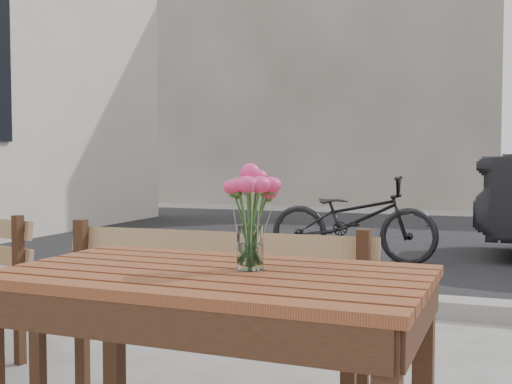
{
  "coord_description": "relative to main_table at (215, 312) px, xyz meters",
  "views": [
    {
      "loc": [
        0.84,
        -1.55,
        1.09
      ],
      "look_at": [
        0.17,
        0.26,
        0.98
      ],
      "focal_mm": 45.0,
      "sensor_mm": 36.0,
      "label": 1
    }
  ],
  "objects": [
    {
      "name": "main_bench",
      "position": [
        -0.31,
        0.59,
        -0.12
      ],
      "size": [
        1.36,
        0.45,
        0.84
      ],
      "rotation": [
        0.0,
        0.0,
        0.04
      ],
      "color": "#936C4C",
      "rests_on": "ground"
    },
    {
      "name": "backdrop_buildings",
      "position": [
        0.09,
        14.24,
        2.97
      ],
      "size": [
        15.5,
        4.0,
        8.0
      ],
      "color": "slate",
      "rests_on": "ground"
    },
    {
      "name": "bicycle",
      "position": [
        -0.59,
        4.88,
        -0.18
      ],
      "size": [
        1.75,
        0.69,
        0.91
      ],
      "primitive_type": "imported",
      "rotation": [
        0.0,
        0.0,
        1.62
      ],
      "color": "black",
      "rests_on": "ground"
    },
    {
      "name": "street",
      "position": [
        -0.08,
        4.91,
        -0.6
      ],
      "size": [
        30.0,
        8.12,
        0.12
      ],
      "color": "black",
      "rests_on": "ground"
    },
    {
      "name": "main_table",
      "position": [
        0.0,
        0.0,
        0.0
      ],
      "size": [
        1.25,
        0.75,
        0.76
      ],
      "rotation": [
        0.0,
        0.0,
        -0.03
      ],
      "color": "brown",
      "rests_on": "ground"
    },
    {
      "name": "main_vase",
      "position": [
        0.09,
        0.05,
        0.32
      ],
      "size": [
        0.17,
        0.17,
        0.31
      ],
      "color": "white",
      "rests_on": "main_table"
    }
  ]
}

